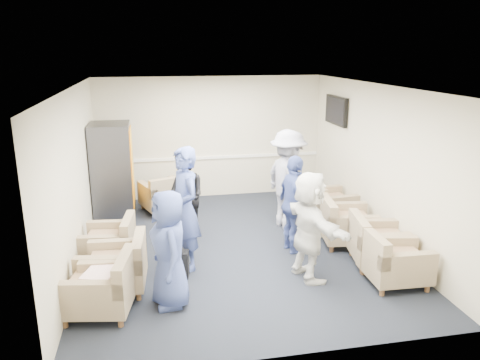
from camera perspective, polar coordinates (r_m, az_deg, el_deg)
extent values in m
plane|color=black|center=(8.07, -0.50, -8.18)|extent=(6.00, 6.00, 0.00)
plane|color=silver|center=(7.40, -0.56, 11.31)|extent=(6.00, 6.00, 0.00)
cube|color=beige|center=(10.52, -3.55, 5.17)|extent=(5.00, 0.02, 2.70)
cube|color=beige|center=(4.86, 6.06, -7.63)|extent=(5.00, 0.02, 2.70)
cube|color=beige|center=(7.59, -19.42, 0.16)|extent=(0.02, 6.00, 2.70)
cube|color=beige|center=(8.43, 16.42, 1.92)|extent=(0.02, 6.00, 2.70)
cube|color=white|center=(10.59, -3.49, 2.76)|extent=(4.98, 0.04, 0.06)
cube|color=black|center=(9.89, 11.65, 8.32)|extent=(0.07, 1.00, 0.58)
cube|color=black|center=(9.88, 11.47, 8.32)|extent=(0.01, 0.92, 0.50)
cube|color=#47474E|center=(9.93, 11.82, 7.46)|extent=(0.04, 0.10, 0.25)
cube|color=#8C775A|center=(6.39, -16.79, -13.18)|extent=(0.96, 0.96, 0.27)
cube|color=#947151|center=(6.30, -16.93, -11.70)|extent=(0.66, 0.63, 0.10)
cube|color=#8C775A|center=(6.15, -13.88, -10.63)|extent=(0.28, 0.84, 0.39)
cube|color=#8C775A|center=(6.88, -14.94, -10.87)|extent=(0.88, 0.88, 0.27)
cube|color=#947151|center=(6.80, -15.05, -9.48)|extent=(0.61, 0.57, 0.10)
cube|color=#8C775A|center=(6.70, -12.19, -8.31)|extent=(0.19, 0.83, 0.39)
cube|color=#8C775A|center=(7.75, -15.72, -7.92)|extent=(0.86, 0.86, 0.25)
cube|color=#947151|center=(7.69, -15.81, -6.74)|extent=(0.59, 0.56, 0.09)
cube|color=#8C775A|center=(7.58, -13.49, -5.79)|extent=(0.22, 0.78, 0.36)
cube|color=#8C775A|center=(7.19, 18.33, -9.94)|extent=(0.85, 0.85, 0.27)
cube|color=#947151|center=(7.11, 18.45, -8.60)|extent=(0.59, 0.55, 0.10)
cube|color=#8C775A|center=(6.91, 16.00, -7.80)|extent=(0.16, 0.83, 0.39)
cube|color=#8C775A|center=(7.68, 16.68, -8.06)|extent=(0.97, 0.97, 0.28)
cube|color=#947151|center=(7.61, 16.79, -6.76)|extent=(0.67, 0.64, 0.10)
cube|color=#8C775A|center=(7.46, 14.30, -5.81)|extent=(0.28, 0.85, 0.40)
cube|color=#8C775A|center=(8.34, 12.94, -5.84)|extent=(0.97, 0.97, 0.28)
cube|color=#947151|center=(8.27, 13.02, -4.61)|extent=(0.67, 0.63, 0.10)
cube|color=#8C775A|center=(8.13, 10.65, -3.70)|extent=(0.26, 0.87, 0.40)
cube|color=#8C775A|center=(9.35, 10.91, -3.41)|extent=(0.90, 0.90, 0.27)
cube|color=#947151|center=(9.29, 10.97, -2.34)|extent=(0.62, 0.59, 0.10)
cube|color=#8C775A|center=(9.10, 9.10, -1.68)|extent=(0.22, 0.83, 0.39)
cube|color=#8C775A|center=(9.86, -9.28, -2.28)|extent=(1.07, 1.07, 0.28)
cube|color=#947151|center=(9.81, -9.33, -1.24)|extent=(0.71, 0.73, 0.10)
cube|color=#8C775A|center=(9.46, -8.57, -0.92)|extent=(0.83, 0.42, 0.39)
cube|color=#47474E|center=(9.48, -15.29, 0.98)|extent=(0.75, 0.90, 1.90)
cube|color=#EF5404|center=(9.43, -13.00, 1.66)|extent=(0.02, 0.76, 1.52)
cube|color=black|center=(9.65, -12.70, -2.92)|extent=(0.02, 0.45, 0.12)
cube|color=black|center=(7.07, -7.44, -10.14)|extent=(0.31, 0.25, 0.40)
sphere|color=black|center=(6.99, -7.49, -8.81)|extent=(0.20, 0.20, 0.20)
cube|color=white|center=(6.26, -16.52, -11.11)|extent=(0.51, 0.59, 0.14)
imported|color=#3F5097|center=(6.14, -8.64, -8.33)|extent=(0.62, 0.84, 1.57)
imported|color=#3F5097|center=(7.07, -6.78, -3.54)|extent=(0.66, 0.80, 1.90)
imported|color=black|center=(8.29, -6.63, -1.95)|extent=(0.87, 0.94, 1.54)
imported|color=silver|center=(8.70, 5.87, 0.05)|extent=(1.00, 1.35, 1.86)
imported|color=#3F5097|center=(7.69, 6.58, -2.99)|extent=(0.51, 1.00, 1.63)
imported|color=white|center=(6.82, 8.47, -5.58)|extent=(0.74, 1.57, 1.62)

